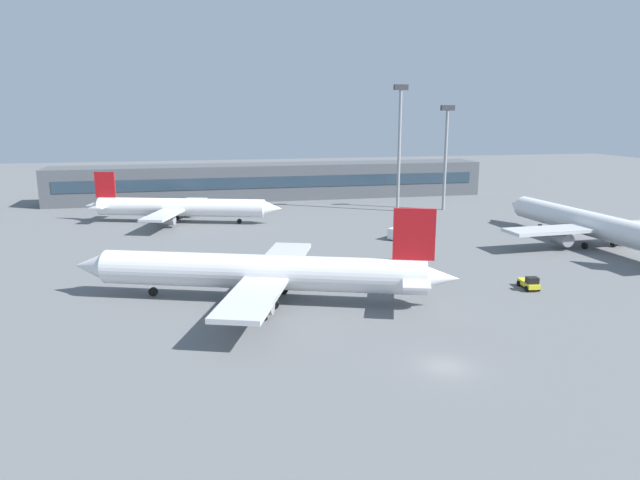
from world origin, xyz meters
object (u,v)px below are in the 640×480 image
at_px(airplane_far, 182,207).
at_px(floodlight_tower_west, 446,150).
at_px(airplane_near, 259,272).
at_px(baggage_tug_yellow, 530,283).
at_px(floodlight_tower_east, 399,140).
at_px(service_van_white, 400,232).
at_px(airplane_mid, 591,224).

distance_m(airplane_far, floodlight_tower_west, 60.00).
relative_size(airplane_near, floodlight_tower_west, 1.89).
bearing_deg(airplane_far, baggage_tug_yellow, -52.73).
xyz_separation_m(airplane_far, baggage_tug_yellow, (43.32, -56.92, -2.32)).
relative_size(airplane_far, floodlight_tower_west, 1.70).
relative_size(airplane_near, airplane_far, 1.11).
relative_size(baggage_tug_yellow, floodlight_tower_east, 0.13).
height_order(service_van_white, floodlight_tower_east, floodlight_tower_east).
relative_size(airplane_near, service_van_white, 8.29).
bearing_deg(floodlight_tower_east, airplane_near, -123.84).
relative_size(airplane_mid, airplane_far, 1.17).
bearing_deg(service_van_white, airplane_near, -134.52).
bearing_deg(baggage_tug_yellow, airplane_far, 127.27).
relative_size(baggage_tug_yellow, floodlight_tower_west, 0.16).
relative_size(airplane_far, baggage_tug_yellow, 10.66).
xyz_separation_m(airplane_far, floodlight_tower_west, (58.94, 3.23, 10.71)).
bearing_deg(airplane_far, floodlight_tower_west, 3.13).
distance_m(airplane_near, floodlight_tower_west, 76.44).
height_order(airplane_mid, baggage_tug_yellow, airplane_mid).
bearing_deg(airplane_near, airplane_mid, 16.70).
distance_m(airplane_mid, floodlight_tower_east, 46.52).
relative_size(airplane_near, baggage_tug_yellow, 11.87).
relative_size(airplane_near, floodlight_tower_east, 1.59).
height_order(airplane_near, floodlight_tower_west, floodlight_tower_west).
bearing_deg(service_van_white, floodlight_tower_west, 53.07).
bearing_deg(service_van_white, baggage_tug_yellow, -80.72).
bearing_deg(service_van_white, floodlight_tower_east, 70.79).
xyz_separation_m(airplane_far, service_van_white, (38.04, -24.58, -2.01)).
height_order(airplane_mid, service_van_white, airplane_mid).
distance_m(airplane_far, service_van_white, 45.34).
relative_size(baggage_tug_yellow, service_van_white, 0.70).
distance_m(floodlight_tower_west, floodlight_tower_east, 11.24).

